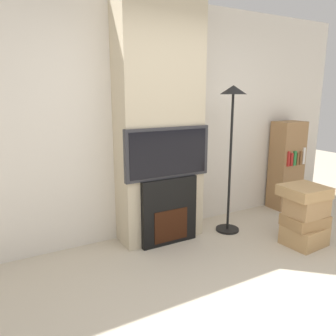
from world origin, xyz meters
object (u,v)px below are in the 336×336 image
at_px(box_stack, 305,215).
at_px(floor_lamp, 232,122).
at_px(fireplace, 168,211).
at_px(television, 168,153).
at_px(bookshelf, 286,165).

bearing_deg(box_stack, floor_lamp, 125.03).
bearing_deg(box_stack, fireplace, 148.96).
relative_size(television, bookshelf, 0.79).
height_order(television, box_stack, television).
height_order(floor_lamp, box_stack, floor_lamp).
bearing_deg(television, fireplace, 90.00).
xyz_separation_m(floor_lamp, box_stack, (0.50, -0.72, -1.00)).
relative_size(box_stack, bookshelf, 0.53).
distance_m(fireplace, box_stack, 1.53).
bearing_deg(fireplace, television, -90.00).
bearing_deg(box_stack, bookshelf, 51.18).
xyz_separation_m(television, bookshelf, (2.11, 0.21, -0.40)).
distance_m(fireplace, bookshelf, 2.14).
height_order(fireplace, television, television).
xyz_separation_m(box_stack, bookshelf, (0.80, 0.99, 0.30)).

